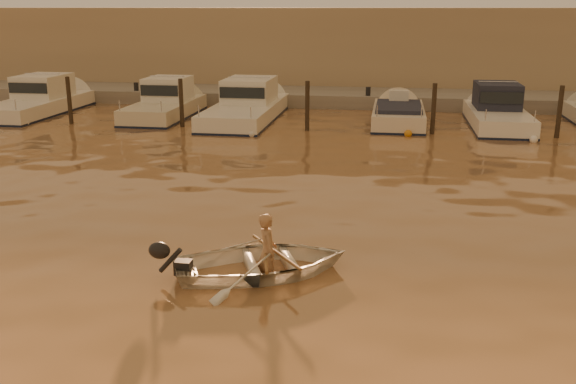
% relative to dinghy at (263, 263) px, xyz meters
% --- Properties ---
extents(ground_plane, '(160.00, 160.00, 0.00)m').
position_rel_dinghy_xyz_m(ground_plane, '(-0.89, 0.84, -0.22)').
color(ground_plane, brown).
rests_on(ground_plane, ground).
extents(dinghy, '(3.95, 3.45, 0.68)m').
position_rel_dinghy_xyz_m(dinghy, '(0.00, 0.00, 0.00)').
color(dinghy, silver).
rests_on(dinghy, ground_plane).
extents(person, '(0.54, 0.64, 1.48)m').
position_rel_dinghy_xyz_m(person, '(0.09, 0.04, 0.22)').
color(person, '#9F744F').
rests_on(person, dinghy).
extents(outboard_motor, '(0.98, 0.72, 0.70)m').
position_rel_dinghy_xyz_m(outboard_motor, '(-1.38, -0.58, 0.06)').
color(outboard_motor, black).
rests_on(outboard_motor, dinghy).
extents(oar_port, '(1.25, 1.76, 0.13)m').
position_rel_dinghy_xyz_m(oar_port, '(0.23, 0.10, 0.20)').
color(oar_port, brown).
rests_on(oar_port, dinghy).
extents(oar_starboard, '(0.53, 2.06, 0.13)m').
position_rel_dinghy_xyz_m(oar_starboard, '(0.05, 0.02, 0.20)').
color(oar_starboard, brown).
rests_on(oar_starboard, dinghy).
extents(moored_boat_0, '(2.46, 7.75, 1.75)m').
position_rel_dinghy_xyz_m(moored_boat_0, '(-14.20, 16.84, 0.40)').
color(moored_boat_0, white).
rests_on(moored_boat_0, ground_plane).
extents(moored_boat_1, '(2.26, 6.71, 1.75)m').
position_rel_dinghy_xyz_m(moored_boat_1, '(-7.94, 16.84, 0.40)').
color(moored_boat_1, beige).
rests_on(moored_boat_1, ground_plane).
extents(moored_boat_2, '(2.61, 8.63, 1.75)m').
position_rel_dinghy_xyz_m(moored_boat_2, '(-4.13, 16.84, 0.40)').
color(moored_boat_2, white).
rests_on(moored_boat_2, ground_plane).
extents(moored_boat_3, '(2.14, 6.15, 0.95)m').
position_rel_dinghy_xyz_m(moored_boat_3, '(2.58, 16.84, 0.00)').
color(moored_boat_3, beige).
rests_on(moored_boat_3, ground_plane).
extents(moored_boat_4, '(2.23, 6.87, 1.75)m').
position_rel_dinghy_xyz_m(moored_boat_4, '(6.70, 16.84, 0.40)').
color(moored_boat_4, white).
rests_on(moored_boat_4, ground_plane).
extents(piling_0, '(0.18, 0.18, 2.20)m').
position_rel_dinghy_xyz_m(piling_0, '(-11.39, 14.64, 0.68)').
color(piling_0, '#2D2319').
rests_on(piling_0, ground_plane).
extents(piling_1, '(0.18, 0.18, 2.20)m').
position_rel_dinghy_xyz_m(piling_1, '(-6.39, 14.64, 0.68)').
color(piling_1, '#2D2319').
rests_on(piling_1, ground_plane).
extents(piling_2, '(0.18, 0.18, 2.20)m').
position_rel_dinghy_xyz_m(piling_2, '(-1.09, 14.64, 0.68)').
color(piling_2, '#2D2319').
rests_on(piling_2, ground_plane).
extents(piling_3, '(0.18, 0.18, 2.20)m').
position_rel_dinghy_xyz_m(piling_3, '(3.91, 14.64, 0.68)').
color(piling_3, '#2D2319').
rests_on(piling_3, ground_plane).
extents(piling_4, '(0.18, 0.18, 2.20)m').
position_rel_dinghy_xyz_m(piling_4, '(8.61, 14.64, 0.68)').
color(piling_4, '#2D2319').
rests_on(piling_4, ground_plane).
extents(fender_a, '(0.30, 0.30, 0.30)m').
position_rel_dinghy_xyz_m(fender_a, '(-13.09, 13.89, -0.12)').
color(fender_a, silver).
rests_on(fender_a, ground_plane).
extents(fender_b, '(0.30, 0.30, 0.30)m').
position_rel_dinghy_xyz_m(fender_b, '(-7.69, 14.43, -0.12)').
color(fender_b, '#E7591B').
rests_on(fender_b, ground_plane).
extents(fender_c, '(0.30, 0.30, 0.30)m').
position_rel_dinghy_xyz_m(fender_c, '(-3.03, 13.01, -0.12)').
color(fender_c, silver).
rests_on(fender_c, ground_plane).
extents(fender_d, '(0.30, 0.30, 0.30)m').
position_rel_dinghy_xyz_m(fender_d, '(2.96, 14.04, -0.12)').
color(fender_d, orange).
rests_on(fender_d, ground_plane).
extents(fender_e, '(0.30, 0.30, 0.30)m').
position_rel_dinghy_xyz_m(fender_e, '(7.56, 13.61, -0.12)').
color(fender_e, white).
rests_on(fender_e, ground_plane).
extents(quay, '(52.00, 4.00, 1.00)m').
position_rel_dinghy_xyz_m(quay, '(-0.89, 22.34, -0.07)').
color(quay, gray).
rests_on(quay, ground_plane).
extents(waterfront_building, '(46.00, 7.00, 4.80)m').
position_rel_dinghy_xyz_m(waterfront_building, '(-0.89, 27.84, 2.18)').
color(waterfront_building, '#9E8466').
rests_on(waterfront_building, quay).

